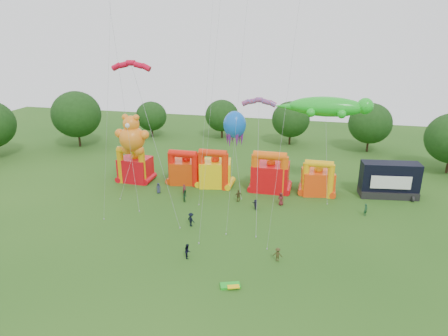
% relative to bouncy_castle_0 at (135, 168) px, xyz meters
% --- Properties ---
extents(ground, '(160.00, 160.00, 0.00)m').
position_rel_bouncy_castle_0_xyz_m(ground, '(15.88, -25.99, -2.40)').
color(ground, '#204D15').
rests_on(ground, ground).
extents(tree_ring, '(121.79, 123.87, 12.07)m').
position_rel_bouncy_castle_0_xyz_m(tree_ring, '(14.72, -25.39, 3.86)').
color(tree_ring, '#352314').
rests_on(tree_ring, ground).
extents(bouncy_castle_0, '(5.20, 4.27, 6.31)m').
position_rel_bouncy_castle_0_xyz_m(bouncy_castle_0, '(0.00, 0.00, 0.00)').
color(bouncy_castle_0, red).
rests_on(bouncy_castle_0, ground).
extents(bouncy_castle_1, '(5.95, 5.14, 6.01)m').
position_rel_bouncy_castle_0_xyz_m(bouncy_castle_1, '(8.62, 1.30, -0.12)').
color(bouncy_castle_1, '#D33D0B').
rests_on(bouncy_castle_1, ground).
extents(bouncy_castle_2, '(5.67, 4.88, 6.59)m').
position_rel_bouncy_castle_0_xyz_m(bouncy_castle_2, '(13.75, 0.96, 0.10)').
color(bouncy_castle_2, yellow).
rests_on(bouncy_castle_2, ground).
extents(bouncy_castle_3, '(5.77, 4.65, 6.87)m').
position_rel_bouncy_castle_0_xyz_m(bouncy_castle_3, '(22.77, 1.21, 0.19)').
color(bouncy_castle_3, red).
rests_on(bouncy_castle_3, ground).
extents(bouncy_castle_4, '(5.34, 4.57, 5.87)m').
position_rel_bouncy_castle_0_xyz_m(bouncy_castle_4, '(30.17, 1.43, -0.16)').
color(bouncy_castle_4, '#FF450D').
rests_on(bouncy_castle_4, ground).
extents(stage_trailer, '(8.92, 4.31, 5.43)m').
position_rel_bouncy_castle_0_xyz_m(stage_trailer, '(40.85, 3.07, 0.22)').
color(stage_trailer, black).
rests_on(stage_trailer, ground).
extents(teddy_bear_kite, '(5.80, 8.53, 11.94)m').
position_rel_bouncy_castle_0_xyz_m(teddy_bear_kite, '(0.70, -1.95, 4.89)').
color(teddy_bear_kite, orange).
rests_on(teddy_bear_kite, ground).
extents(gecko_kite, '(14.63, 8.16, 15.12)m').
position_rel_bouncy_castle_0_xyz_m(gecko_kite, '(30.81, 2.15, 8.19)').
color(gecko_kite, green).
rests_on(gecko_kite, ground).
extents(octopus_kite, '(4.42, 8.50, 12.28)m').
position_rel_bouncy_castle_0_xyz_m(octopus_kite, '(17.34, 0.95, 3.28)').
color(octopus_kite, blue).
rests_on(octopus_kite, ground).
extents(parafoil_kites, '(25.85, 10.70, 32.27)m').
position_rel_bouncy_castle_0_xyz_m(parafoil_kites, '(6.87, -8.79, 11.35)').
color(parafoil_kites, red).
rests_on(parafoil_kites, ground).
extents(diamond_kites, '(25.30, 17.32, 42.93)m').
position_rel_bouncy_castle_0_xyz_m(diamond_kites, '(15.80, -10.84, 16.03)').
color(diamond_kites, '#CA093A').
rests_on(diamond_kites, ground).
extents(folded_kite_bundle, '(2.22, 1.63, 0.31)m').
position_rel_bouncy_castle_0_xyz_m(folded_kite_bundle, '(22.11, -25.08, -2.26)').
color(folded_kite_bundle, green).
rests_on(folded_kite_bundle, ground).
extents(spectator_0, '(0.94, 0.73, 1.70)m').
position_rel_bouncy_castle_0_xyz_m(spectator_0, '(5.86, -4.13, -1.55)').
color(spectator_0, '#2B3047').
rests_on(spectator_0, ground).
extents(spectator_1, '(0.78, 0.75, 1.79)m').
position_rel_bouncy_castle_0_xyz_m(spectator_1, '(10.13, -4.01, -1.51)').
color(spectator_1, maroon).
rests_on(spectator_1, ground).
extents(spectator_2, '(0.84, 0.99, 1.78)m').
position_rel_bouncy_castle_0_xyz_m(spectator_2, '(10.94, -6.10, -1.51)').
color(spectator_2, '#193E1F').
rests_on(spectator_2, ground).
extents(spectator_3, '(1.41, 1.25, 1.89)m').
position_rel_bouncy_castle_0_xyz_m(spectator_3, '(14.24, -13.50, -1.46)').
color(spectator_3, black).
rests_on(spectator_3, ground).
extents(spectator_4, '(1.19, 0.92, 1.88)m').
position_rel_bouncy_castle_0_xyz_m(spectator_4, '(18.77, -4.42, -1.46)').
color(spectator_4, '#463C1C').
rests_on(spectator_4, ground).
extents(spectator_5, '(1.15, 1.47, 1.55)m').
position_rel_bouncy_castle_0_xyz_m(spectator_5, '(21.67, -6.56, -1.62)').
color(spectator_5, '#27243D').
rests_on(spectator_5, ground).
extents(spectator_6, '(1.10, 0.88, 1.97)m').
position_rel_bouncy_castle_0_xyz_m(spectator_6, '(25.08, -4.21, -1.42)').
color(spectator_6, maroon).
rests_on(spectator_6, ground).
extents(spectator_7, '(0.72, 0.77, 1.76)m').
position_rel_bouncy_castle_0_xyz_m(spectator_7, '(36.86, -4.93, -1.52)').
color(spectator_7, '#1B4528').
rests_on(spectator_7, ground).
extents(spectator_8, '(0.91, 1.02, 1.72)m').
position_rel_bouncy_castle_0_xyz_m(spectator_8, '(16.19, -20.88, -1.54)').
color(spectator_8, black).
rests_on(spectator_8, ground).
extents(spectator_9, '(1.11, 0.69, 1.64)m').
position_rel_bouncy_castle_0_xyz_m(spectator_9, '(26.20, -19.22, -1.58)').
color(spectator_9, '#3B3517').
rests_on(spectator_9, ground).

